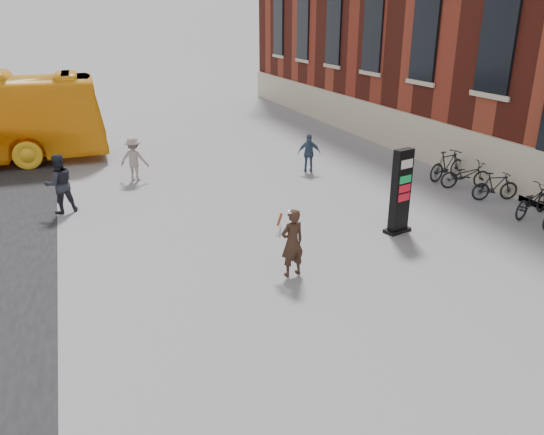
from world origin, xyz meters
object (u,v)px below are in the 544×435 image
object	(u,v)px
bike_4	(533,201)
bike_7	(447,165)
woman	(292,242)
pedestrian_c	(309,153)
info_pylon	(401,192)
pedestrian_a	(59,184)
bike_6	(466,175)
bike_5	(495,186)
pedestrian_b	(134,159)

from	to	relation	value
bike_4	bike_7	world-z (taller)	bike_7
woman	pedestrian_c	distance (m)	8.87
info_pylon	pedestrian_a	size ratio (longest dim) A/B	1.30
bike_6	info_pylon	bearing A→B (deg)	135.38
woman	bike_4	world-z (taller)	woman
bike_4	bike_5	distance (m)	1.57
woman	info_pylon	bearing A→B (deg)	-170.04
pedestrian_c	bike_4	distance (m)	8.13
pedestrian_a	pedestrian_b	bearing A→B (deg)	-148.04
woman	bike_5	distance (m)	8.79
bike_4	bike_6	world-z (taller)	bike_4
woman	pedestrian_c	size ratio (longest dim) A/B	1.10
pedestrian_c	bike_7	xyz separation A→B (m)	(4.34, -2.82, -0.19)
woman	pedestrian_b	world-z (taller)	woman
pedestrian_b	info_pylon	bearing A→B (deg)	155.54
pedestrian_b	pedestrian_c	distance (m)	6.62
bike_5	bike_7	world-z (taller)	bike_7
pedestrian_b	bike_6	distance (m)	11.98
bike_6	pedestrian_c	bearing A→B (deg)	63.44
pedestrian_c	info_pylon	bearing A→B (deg)	109.93
woman	bike_6	bearing A→B (deg)	-164.08
pedestrian_a	pedestrian_b	distance (m)	3.71
bike_6	bike_7	world-z (taller)	bike_7
info_pylon	bike_4	bearing A→B (deg)	-18.08
woman	pedestrian_b	distance (m)	9.46
woman	bike_6	world-z (taller)	woman
bike_5	bike_6	distance (m)	1.45
pedestrian_a	bike_7	bearing A→B (deg)	160.00
info_pylon	woman	size ratio (longest dim) A/B	1.45
bike_6	bike_7	distance (m)	1.04
pedestrian_a	pedestrian_c	bearing A→B (deg)	174.85
pedestrian_c	bike_6	bearing A→B (deg)	160.19
pedestrian_a	pedestrian_c	distance (m)	9.19
bike_7	pedestrian_b	bearing A→B (deg)	55.78
bike_4	bike_7	distance (m)	4.05
pedestrian_b	bike_6	bearing A→B (deg)	-178.68
pedestrian_b	pedestrian_c	xyz separation A→B (m)	(6.51, -1.24, -0.07)
pedestrian_c	bike_5	bearing A→B (deg)	151.10
bike_5	bike_6	xyz separation A→B (m)	(0.00, 1.45, -0.00)
pedestrian_c	bike_5	xyz separation A→B (m)	(4.34, -5.30, -0.27)
bike_6	bike_7	bearing A→B (deg)	15.04
pedestrian_b	bike_7	distance (m)	11.58
pedestrian_a	bike_5	size ratio (longest dim) A/B	1.16
pedestrian_a	bike_4	size ratio (longest dim) A/B	1.01
bike_5	bike_6	world-z (taller)	bike_5
bike_6	bike_7	size ratio (longest dim) A/B	0.97
pedestrian_c	pedestrian_b	bearing A→B (deg)	11.00
bike_5	pedestrian_c	bearing A→B (deg)	54.09
pedestrian_b	bike_5	xyz separation A→B (m)	(10.84, -6.54, -0.34)
info_pylon	bike_7	size ratio (longest dim) A/B	1.29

